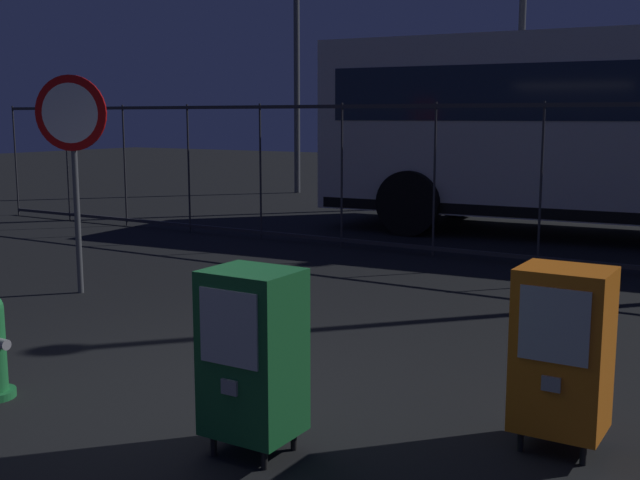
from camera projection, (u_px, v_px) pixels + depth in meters
name	position (u px, v px, depth m)	size (l,w,h in m)	color
ground_plane	(187.00, 395.00, 5.18)	(60.00, 60.00, 0.00)	black
newspaper_box_primary	(253.00, 352.00, 4.21)	(0.48, 0.42, 1.02)	black
newspaper_box_secondary	(562.00, 349.00, 4.26)	(0.48, 0.42, 1.02)	black
stop_sign	(72.00, 138.00, 7.92)	(0.71, 0.31, 2.23)	#4C4F54
fence_barrier	(486.00, 181.00, 9.80)	(18.03, 0.04, 2.00)	#2D2D33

